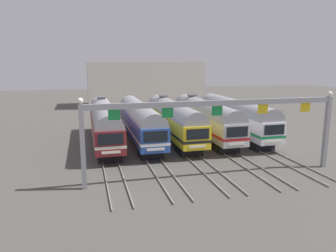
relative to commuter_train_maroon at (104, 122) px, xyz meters
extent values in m
plane|color=#4C4944|center=(8.27, 0.00, -2.69)|extent=(160.00, 160.00, 0.00)
cube|color=gray|center=(-0.72, 17.00, -2.61)|extent=(0.07, 70.00, 0.15)
cube|color=gray|center=(0.72, 17.00, -2.61)|extent=(0.07, 70.00, 0.15)
cube|color=gray|center=(3.42, 17.00, -2.61)|extent=(0.07, 70.00, 0.15)
cube|color=gray|center=(4.85, 17.00, -2.61)|extent=(0.07, 70.00, 0.15)
cube|color=gray|center=(7.55, 17.00, -2.61)|extent=(0.07, 70.00, 0.15)
cube|color=gray|center=(8.99, 17.00, -2.61)|extent=(0.07, 70.00, 0.15)
cube|color=gray|center=(11.69, 17.00, -2.61)|extent=(0.07, 70.00, 0.15)
cube|color=gray|center=(13.12, 17.00, -2.61)|extent=(0.07, 70.00, 0.15)
cube|color=gray|center=(15.82, 17.00, -2.61)|extent=(0.07, 70.00, 0.15)
cube|color=gray|center=(17.26, 17.00, -2.61)|extent=(0.07, 70.00, 0.15)
cube|color=maroon|center=(0.00, 0.00, -0.46)|extent=(2.85, 18.00, 2.35)
cube|color=beige|center=(0.00, 0.00, -0.82)|extent=(2.88, 18.02, 0.28)
cylinder|color=gray|center=(0.00, 0.00, 0.71)|extent=(2.74, 17.64, 2.74)
cube|color=black|center=(0.00, -9.02, 0.01)|extent=(2.28, 0.06, 1.03)
cube|color=silver|center=(0.00, -9.02, -1.21)|extent=(1.71, 0.05, 0.24)
cube|color=black|center=(0.00, -6.30, -2.16)|extent=(2.28, 2.60, 1.05)
cube|color=black|center=(0.00, 6.30, -2.16)|extent=(2.28, 2.60, 1.05)
cube|color=#4C4C51|center=(0.00, 5.04, 2.26)|extent=(1.10, 1.10, 0.20)
cube|color=#284C9E|center=(4.14, 0.00, -0.46)|extent=(2.85, 18.00, 2.35)
cube|color=white|center=(4.14, 0.00, -0.82)|extent=(2.88, 18.02, 0.28)
cylinder|color=gray|center=(4.14, 0.00, 0.71)|extent=(2.74, 17.64, 2.74)
cube|color=black|center=(4.14, -9.02, 0.01)|extent=(2.28, 0.06, 1.03)
cube|color=silver|center=(4.14, -9.02, -1.21)|extent=(1.71, 0.05, 0.24)
cube|color=black|center=(4.14, -6.30, -2.16)|extent=(2.28, 2.60, 1.05)
cube|color=black|center=(4.14, 6.30, -2.16)|extent=(2.28, 2.60, 1.05)
cube|color=gold|center=(8.27, 0.00, -0.46)|extent=(2.85, 18.00, 2.35)
cube|color=black|center=(8.27, 0.00, -0.82)|extent=(2.88, 18.02, 0.28)
cylinder|color=gray|center=(8.27, 0.00, 0.71)|extent=(2.74, 17.64, 2.74)
cube|color=black|center=(8.27, -9.02, 0.01)|extent=(2.28, 0.06, 1.03)
cube|color=silver|center=(8.27, -9.02, -1.21)|extent=(1.71, 0.05, 0.24)
cube|color=black|center=(8.27, -6.30, -2.16)|extent=(2.28, 2.60, 1.05)
cube|color=black|center=(8.27, 6.30, -2.16)|extent=(2.28, 2.60, 1.05)
cube|color=#4C4C51|center=(8.27, 5.04, 2.26)|extent=(1.10, 1.10, 0.20)
cube|color=#B2B5BA|center=(12.41, 0.00, -0.46)|extent=(2.85, 18.00, 2.35)
cube|color=#B21E1E|center=(12.41, 0.00, -0.82)|extent=(2.88, 18.02, 0.28)
cylinder|color=gray|center=(12.41, 0.00, 0.71)|extent=(2.74, 17.64, 2.74)
cube|color=black|center=(12.41, -9.02, 0.01)|extent=(2.28, 0.06, 1.03)
cube|color=silver|center=(12.41, -9.02, -1.21)|extent=(1.71, 0.05, 0.24)
cube|color=black|center=(12.41, -6.30, -2.16)|extent=(2.28, 2.60, 1.05)
cube|color=black|center=(12.41, 6.30, -2.16)|extent=(2.28, 2.60, 1.05)
cube|color=#4C4C51|center=(12.41, 5.04, 2.26)|extent=(1.10, 1.10, 0.20)
cube|color=white|center=(16.54, 0.00, -0.46)|extent=(2.85, 18.00, 2.35)
cube|color=#198C4C|center=(16.54, 0.00, -0.82)|extent=(2.88, 18.02, 0.28)
cylinder|color=gray|center=(16.54, 0.00, 0.71)|extent=(2.74, 17.64, 2.74)
cube|color=black|center=(16.54, -9.02, 0.01)|extent=(2.28, 0.06, 1.03)
cube|color=silver|center=(16.54, -9.02, -1.21)|extent=(1.71, 0.05, 0.24)
cube|color=black|center=(16.54, -6.30, -2.16)|extent=(2.28, 2.60, 1.05)
cube|color=black|center=(16.54, 6.30, -2.16)|extent=(2.28, 2.60, 1.05)
cube|color=gray|center=(-2.40, -13.50, 0.56)|extent=(0.36, 0.36, 6.50)
cube|color=gray|center=(18.94, -13.50, 0.56)|extent=(0.36, 0.36, 6.50)
cube|color=gray|center=(8.27, -13.50, 3.56)|extent=(21.34, 0.32, 0.44)
cube|color=#198C3F|center=(0.00, -13.50, 2.94)|extent=(0.90, 0.08, 0.80)
cube|color=#198C3F|center=(4.14, -13.50, 2.94)|extent=(0.90, 0.08, 0.80)
cube|color=#198C3F|center=(8.27, -13.50, 2.94)|extent=(0.90, 0.08, 0.80)
cube|color=yellow|center=(12.41, -13.50, 2.94)|extent=(0.90, 0.08, 0.80)
cube|color=yellow|center=(16.54, -13.50, 2.94)|extent=(0.90, 0.08, 0.80)
sphere|color=white|center=(-2.40, -13.50, 4.06)|extent=(0.44, 0.44, 0.44)
sphere|color=white|center=(18.94, -13.50, 4.06)|extent=(0.44, 0.44, 0.44)
cube|color=beige|center=(10.96, 34.07, 2.07)|extent=(24.65, 10.00, 9.51)
camera|label=1|loc=(-2.07, -37.81, 6.87)|focal=34.85mm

